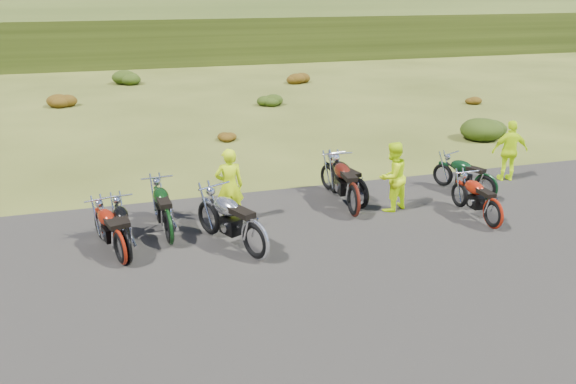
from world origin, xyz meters
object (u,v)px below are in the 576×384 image
object	(u,v)px
motorcycle_3	(256,260)
person_middle	(229,188)
motorcycle_7	(484,200)
motorcycle_0	(130,263)

from	to	relation	value
motorcycle_3	person_middle	size ratio (longest dim) A/B	1.35
motorcycle_7	motorcycle_3	bearing A→B (deg)	80.55
motorcycle_3	person_middle	distance (m)	2.08
motorcycle_0	motorcycle_3	distance (m)	2.42
motorcycle_0	motorcycle_3	bearing A→B (deg)	-110.80
motorcycle_0	person_middle	distance (m)	2.71
motorcycle_3	motorcycle_7	distance (m)	6.33
motorcycle_0	motorcycle_7	world-z (taller)	motorcycle_0
motorcycle_0	person_middle	size ratio (longest dim) A/B	1.12
motorcycle_0	motorcycle_7	distance (m)	8.54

